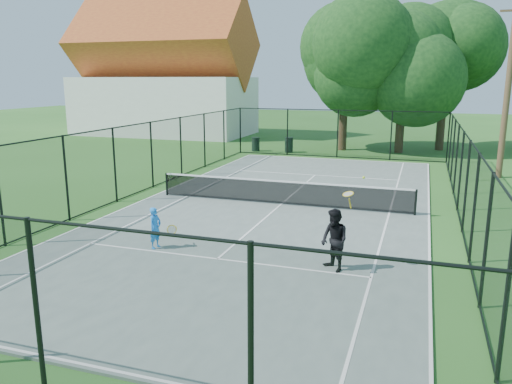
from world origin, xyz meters
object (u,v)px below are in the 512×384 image
(player_black, at_px, (334,240))
(player_blue, at_px, (155,228))
(trash_bin_right, at_px, (289,145))
(tennis_net, at_px, (281,191))
(trash_bin_left, at_px, (256,144))
(utility_pole, at_px, (508,87))

(player_black, bearing_deg, player_blue, 178.87)
(trash_bin_right, relative_size, player_black, 0.42)
(tennis_net, xyz_separation_m, player_blue, (-2.05, -6.10, 0.08))
(player_black, bearing_deg, trash_bin_left, 113.73)
(player_blue, xyz_separation_m, player_black, (5.19, -0.10, 0.21))
(tennis_net, bearing_deg, trash_bin_left, 112.32)
(trash_bin_left, relative_size, utility_pole, 0.11)
(trash_bin_left, relative_size, player_black, 0.39)
(player_black, bearing_deg, tennis_net, 116.82)
(tennis_net, distance_m, trash_bin_left, 15.23)
(tennis_net, relative_size, trash_bin_right, 9.91)
(tennis_net, distance_m, utility_pole, 13.19)
(tennis_net, xyz_separation_m, trash_bin_right, (-3.46, 14.23, -0.06))
(utility_pole, relative_size, player_black, 3.66)
(tennis_net, distance_m, trash_bin_right, 14.64)
(trash_bin_left, xyz_separation_m, player_blue, (3.73, -20.19, 0.18))
(trash_bin_right, bearing_deg, tennis_net, -76.33)
(utility_pole, height_order, player_black, utility_pole)
(utility_pole, bearing_deg, tennis_net, -134.44)
(trash_bin_left, distance_m, player_blue, 20.54)
(trash_bin_right, xyz_separation_m, player_blue, (1.41, -20.33, 0.15))
(tennis_net, relative_size, player_blue, 8.37)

